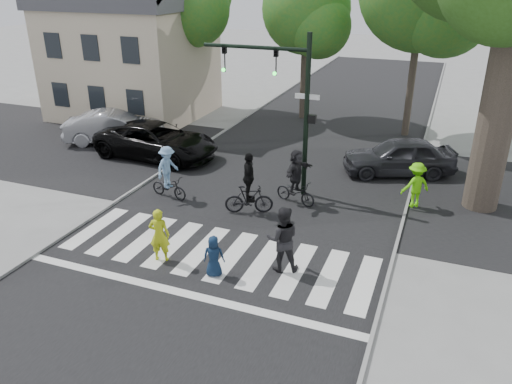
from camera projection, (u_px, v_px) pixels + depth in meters
ground at (202, 270)px, 14.35m from camera, size 120.00×120.00×0.00m
road_stem at (263, 201)px, 18.61m from camera, size 10.00×70.00×0.01m
road_cross at (288, 174)px, 21.16m from camera, size 70.00×10.00×0.01m
curb_left at (147, 181)px, 20.27m from camera, size 0.10×70.00×0.10m
curb_right at (402, 223)px, 16.90m from camera, size 0.10×70.00×0.10m
crosswalk at (212, 258)px, 14.91m from camera, size 10.00×3.85×0.01m
traffic_signal at (285, 92)px, 17.93m from camera, size 4.45×0.29×6.00m
bg_tree_0 at (115, 2)px, 30.06m from camera, size 5.46×5.20×8.97m
bg_tree_2 at (309, 14)px, 26.73m from camera, size 5.04×4.80×8.40m
house at (131, 49)px, 28.54m from camera, size 8.40×8.10×8.82m
pedestrian_woman at (159, 235)px, 14.53m from camera, size 0.69×0.55×1.67m
pedestrian_child at (214, 256)px, 13.88m from camera, size 0.68×0.54×1.22m
pedestrian_adult at (283, 239)px, 14.01m from camera, size 1.16×1.04×1.97m
cyclist_left at (168, 176)px, 18.62m from camera, size 1.67×1.12×2.02m
cyclist_mid at (249, 189)px, 17.40m from camera, size 1.76×1.12×2.23m
cyclist_right at (296, 180)px, 18.14m from camera, size 1.73×1.60×2.08m
car_suv at (157, 141)px, 22.73m from camera, size 5.87×2.95×1.59m
car_silver at (114, 127)px, 24.72m from camera, size 5.04×3.52×1.57m
car_grey at (399, 156)px, 20.86m from camera, size 4.95×3.39×1.57m
bystander_hivis at (416, 185)px, 17.89m from camera, size 1.25×1.16×1.69m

